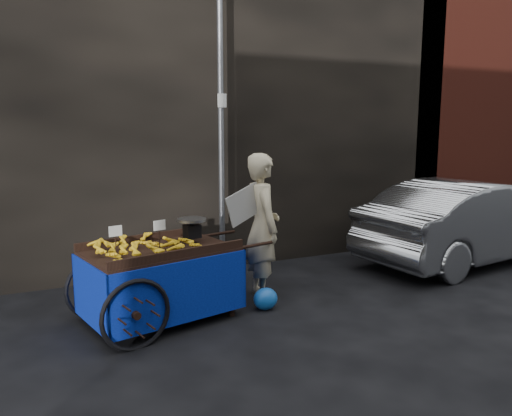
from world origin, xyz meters
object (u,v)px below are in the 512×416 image
banana_cart (156,257)px  vendor (262,227)px  parked_car (470,221)px  plastic_bag (265,299)px

banana_cart → vendor: vendor is taller
vendor → parked_car: size_ratio=0.46×
banana_cart → parked_car: size_ratio=0.59×
vendor → parked_car: 3.61m
plastic_bag → parked_car: 3.82m
banana_cart → plastic_bag: bearing=-22.2°
banana_cart → vendor: 1.36m
parked_car → plastic_bag: bearing=91.1°
plastic_bag → parked_car: size_ratio=0.07×
banana_cart → plastic_bag: (1.19, -0.20, -0.57)m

